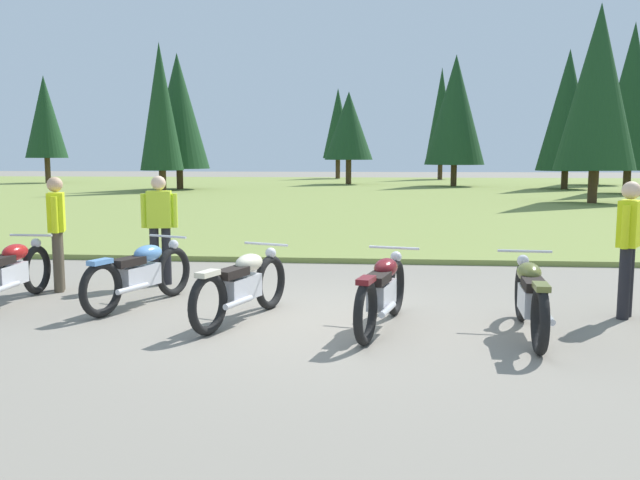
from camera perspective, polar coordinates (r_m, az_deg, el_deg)
The scene contains 11 objects.
ground_plane at distance 8.15m, azimuth -0.38°, elevation -6.83°, with size 140.00×140.00×0.00m, color gray.
grass_moorland at distance 34.17m, azimuth 3.83°, elevation 4.02°, with size 80.00×44.00×0.10m, color olive.
forest_treeline at distance 38.25m, azimuth 14.44°, elevation 10.94°, with size 45.47×29.08×8.81m.
motorcycle_red at distance 9.80m, azimuth -24.95°, elevation -2.49°, with size 0.62×2.10×0.88m.
motorcycle_sky_blue at distance 9.13m, azimuth -15.06°, elevation -2.74°, with size 0.93×2.00×0.88m.
motorcycle_cream at distance 8.08m, azimuth -6.64°, elevation -3.82°, with size 0.91×2.01×0.88m.
motorcycle_maroon at distance 7.70m, azimuth 5.33°, elevation -4.34°, with size 0.75×2.06×0.88m.
motorcycle_olive at distance 7.72m, azimuth 17.50°, elevation -4.64°, with size 0.62×2.10×0.88m.
rider_with_back_turned at distance 10.43m, azimuth -21.51°, elevation 1.06°, with size 0.34×0.52×1.67m.
rider_in_hivis_vest at distance 8.91m, azimuth 24.78°, elevation -0.08°, with size 0.37×0.49×1.67m.
rider_checking_bike at distance 10.49m, azimuth -13.51°, elevation 1.40°, with size 0.54×0.28×1.67m.
Camera 1 is at (0.75, -7.87, 1.99)m, focal length 37.56 mm.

